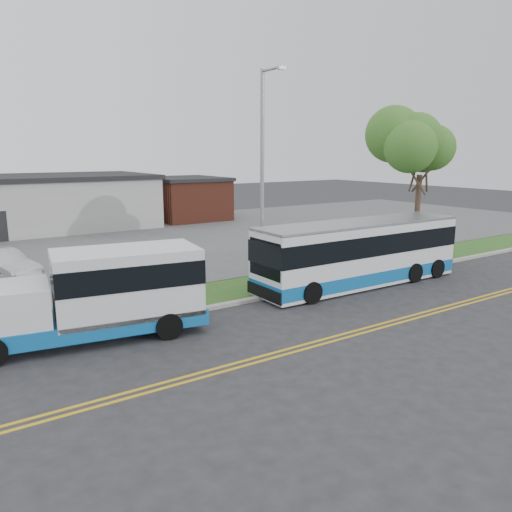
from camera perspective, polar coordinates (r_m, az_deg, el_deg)
ground at (r=19.37m, az=-1.98°, el=-6.63°), size 140.00×140.00×0.00m
lane_line_north at (r=16.42m, az=5.25°, el=-10.12°), size 70.00×0.12×0.01m
lane_line_south at (r=16.21m, az=5.93°, el=-10.44°), size 70.00×0.12×0.01m
curb at (r=20.25m, az=-3.63°, el=-5.61°), size 80.00×0.30×0.15m
verge at (r=21.76m, az=-6.02°, el=-4.47°), size 80.00×3.30×0.10m
parking_lot at (r=34.57m, az=-17.03°, el=1.15°), size 80.00×25.00×0.10m
brick_wing at (r=46.45m, az=-7.98°, el=6.53°), size 6.30×7.30×3.90m
tree_east at (r=30.12m, az=18.36°, el=11.36°), size 5.20×5.20×8.33m
streetlight_near at (r=22.32m, az=0.81°, el=9.51°), size 0.35×1.53×9.50m
shuttle_bus at (r=17.40m, az=-16.91°, el=-3.88°), size 7.95×3.60×2.95m
transit_bus at (r=23.72m, az=11.73°, el=0.34°), size 10.81×2.70×2.99m
parked_car_a at (r=26.48m, az=-27.02°, el=-1.01°), size 3.19×4.79×1.49m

